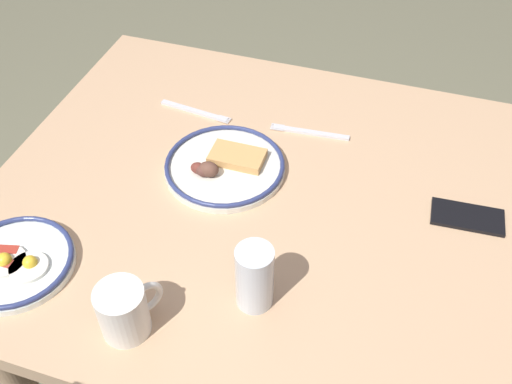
% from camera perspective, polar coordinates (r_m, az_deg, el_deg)
% --- Properties ---
extents(ground_plane, '(6.00, 6.00, 0.00)m').
position_cam_1_polar(ground_plane, '(1.85, -0.10, -16.47)').
color(ground_plane, '#6C6A51').
extents(dining_table, '(1.12, 0.99, 0.74)m').
position_cam_1_polar(dining_table, '(1.32, -0.13, -3.42)').
color(dining_table, tan).
rests_on(dining_table, ground_plane).
extents(plate_near_main, '(0.26, 0.26, 0.05)m').
position_cam_1_polar(plate_near_main, '(1.29, -3.01, 2.55)').
color(plate_near_main, silver).
rests_on(plate_near_main, dining_table).
extents(plate_center_pancakes, '(0.22, 0.22, 0.04)m').
position_cam_1_polar(plate_center_pancakes, '(1.20, -22.22, -6.30)').
color(plate_center_pancakes, white).
rests_on(plate_center_pancakes, dining_table).
extents(coffee_mug, '(0.09, 0.11, 0.10)m').
position_cam_1_polar(coffee_mug, '(1.03, -12.56, -11.01)').
color(coffee_mug, white).
rests_on(coffee_mug, dining_table).
extents(drinking_glass, '(0.07, 0.07, 0.13)m').
position_cam_1_polar(drinking_glass, '(1.03, -0.14, -8.43)').
color(drinking_glass, silver).
rests_on(drinking_glass, dining_table).
extents(cell_phone, '(0.15, 0.08, 0.01)m').
position_cam_1_polar(cell_phone, '(1.27, 19.67, -2.27)').
color(cell_phone, black).
rests_on(cell_phone, dining_table).
extents(fork_near, '(0.19, 0.04, 0.01)m').
position_cam_1_polar(fork_near, '(1.46, -5.81, 7.72)').
color(fork_near, silver).
rests_on(fork_near, dining_table).
extents(fork_far, '(0.19, 0.03, 0.01)m').
position_cam_1_polar(fork_far, '(1.40, 5.14, 5.75)').
color(fork_far, silver).
rests_on(fork_far, dining_table).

